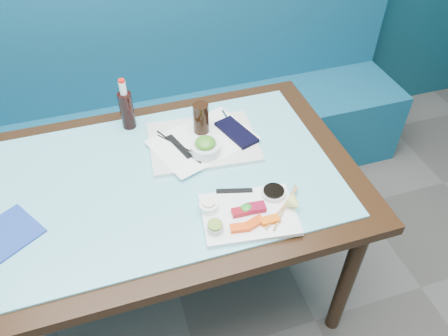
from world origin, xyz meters
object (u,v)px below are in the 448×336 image
object	(u,v)px
sashimi_plate	(249,214)
cola_bottle_body	(127,110)
booth_bench	(138,123)
serving_tray	(203,142)
blue_napkin	(8,233)
cola_glass	(201,118)
dining_table	(164,194)
seaweed_bowl	(206,149)

from	to	relation	value
sashimi_plate	cola_bottle_body	size ratio (longest dim) A/B	1.96
booth_bench	serving_tray	bearing A→B (deg)	-75.05
serving_tray	blue_napkin	world-z (taller)	serving_tray
cola_bottle_body	cola_glass	bearing A→B (deg)	-27.70
cola_bottle_body	booth_bench	bearing A→B (deg)	82.88
sashimi_plate	serving_tray	distance (m)	0.40
cola_glass	blue_napkin	size ratio (longest dim) A/B	0.73
booth_bench	sashimi_plate	xyz separation A→B (m)	(0.23, -1.10, 0.39)
sashimi_plate	cola_glass	size ratio (longest dim) A/B	2.42
sashimi_plate	cola_bottle_body	world-z (taller)	cola_bottle_body
dining_table	seaweed_bowl	bearing A→B (deg)	18.06
serving_tray	blue_napkin	xyz separation A→B (m)	(-0.70, -0.24, -0.00)
sashimi_plate	blue_napkin	world-z (taller)	sashimi_plate
cola_glass	cola_bottle_body	size ratio (longest dim) A/B	0.81
dining_table	cola_bottle_body	world-z (taller)	cola_bottle_body
booth_bench	cola_glass	distance (m)	0.82
seaweed_bowl	blue_napkin	world-z (taller)	seaweed_bowl
dining_table	serving_tray	bearing A→B (deg)	35.25
seaweed_bowl	blue_napkin	size ratio (longest dim) A/B	0.63
seaweed_bowl	booth_bench	bearing A→B (deg)	102.87
seaweed_bowl	sashimi_plate	bearing A→B (deg)	-80.24
sashimi_plate	cola_glass	xyz separation A→B (m)	(-0.03, 0.45, 0.07)
serving_tray	cola_bottle_body	world-z (taller)	cola_bottle_body
seaweed_bowl	serving_tray	bearing A→B (deg)	82.41
dining_table	booth_bench	bearing A→B (deg)	90.00
booth_bench	cola_glass	bearing A→B (deg)	-73.05
seaweed_bowl	blue_napkin	distance (m)	0.71
serving_tray	cola_bottle_body	distance (m)	0.33
booth_bench	seaweed_bowl	size ratio (longest dim) A/B	27.67
booth_bench	serving_tray	distance (m)	0.83
serving_tray	seaweed_bowl	distance (m)	0.08
seaweed_bowl	blue_napkin	bearing A→B (deg)	-166.89
cola_glass	booth_bench	bearing A→B (deg)	106.95
booth_bench	cola_bottle_body	size ratio (longest dim) A/B	19.37
cola_bottle_body	dining_table	bearing A→B (deg)	-78.87
booth_bench	dining_table	distance (m)	0.89
cola_glass	blue_napkin	xyz separation A→B (m)	(-0.71, -0.29, -0.07)
booth_bench	sashimi_plate	bearing A→B (deg)	-78.03
sashimi_plate	serving_tray	xyz separation A→B (m)	(-0.04, 0.39, -0.00)
cola_glass	dining_table	bearing A→B (deg)	-136.52
cola_glass	blue_napkin	world-z (taller)	cola_glass
dining_table	sashimi_plate	size ratio (longest dim) A/B	4.60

